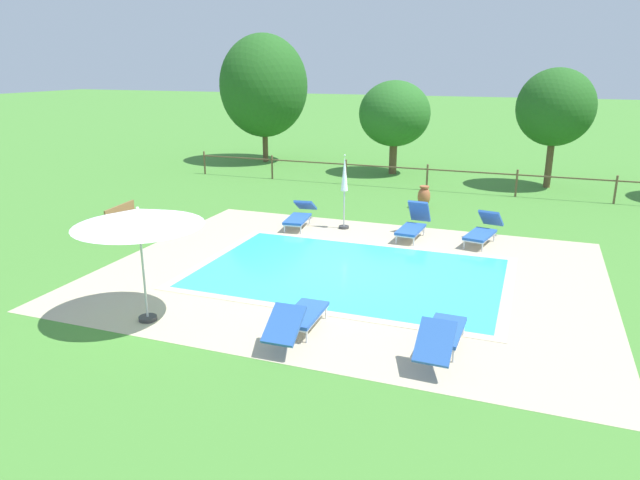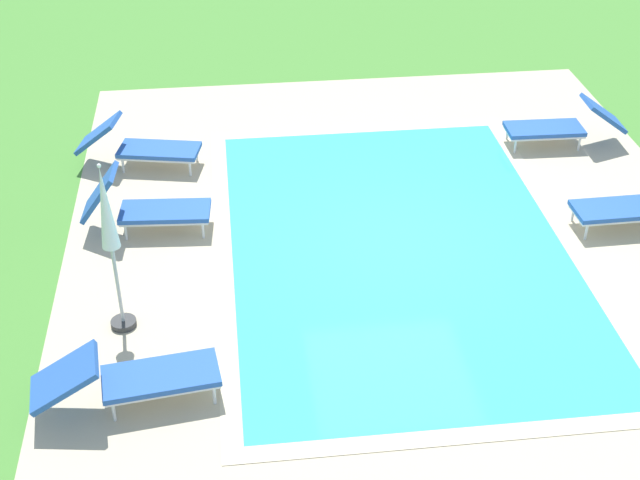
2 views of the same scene
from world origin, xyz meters
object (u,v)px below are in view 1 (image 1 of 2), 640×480
terracotta_urn_near_fence (424,196)px  sun_lounger_north_end (413,224)px  tree_west_mid (264,86)px  tree_centre (556,108)px  sun_lounger_north_far (300,215)px  sun_lounger_north_near_steps (299,317)px  tree_far_west (395,114)px  sun_lounger_north_mid (442,334)px  patio_umbrella_open_foreground (138,218)px  sun_lounger_south_near_corner (483,230)px  patio_umbrella_closed_row_west (344,182)px  wooden_bench_lawn_side (124,219)px

terracotta_urn_near_fence → sun_lounger_north_end: bearing=-84.2°
tree_west_mid → tree_centre: tree_west_mid is taller
terracotta_urn_near_fence → sun_lounger_north_far: bearing=-131.1°
sun_lounger_north_near_steps → tree_far_west: (-2.26, 16.99, 2.37)m
sun_lounger_north_end → tree_centre: 10.22m
sun_lounger_north_near_steps → tree_centre: size_ratio=0.43×
sun_lounger_north_near_steps → sun_lounger_north_mid: (2.65, 0.21, 0.01)m
tree_centre → sun_lounger_north_end: bearing=-112.4°
sun_lounger_north_end → tree_west_mid: tree_west_mid is taller
sun_lounger_north_far → sun_lounger_north_end: size_ratio=1.13×
terracotta_urn_near_fence → tree_far_west: bearing=112.8°
sun_lounger_north_near_steps → patio_umbrella_open_foreground: bearing=-171.8°
patio_umbrella_open_foreground → tree_far_west: (0.83, 17.43, 0.60)m
sun_lounger_north_end → terracotta_urn_near_fence: size_ratio=2.32×
sun_lounger_north_far → patio_umbrella_open_foreground: bearing=-91.6°
tree_west_mid → tree_centre: bearing=-7.9°
sun_lounger_north_near_steps → terracotta_urn_near_fence: terracotta_urn_near_fence is taller
sun_lounger_north_near_steps → tree_centre: 17.03m
sun_lounger_north_near_steps → sun_lounger_north_far: size_ratio=0.97×
sun_lounger_north_mid → terracotta_urn_near_fence: sun_lounger_north_mid is taller
sun_lounger_north_end → tree_far_west: bearing=106.8°
sun_lounger_north_mid → tree_far_west: (-4.91, 16.77, 2.36)m
sun_lounger_south_near_corner → patio_umbrella_closed_row_west: size_ratio=0.89×
tree_far_west → tree_centre: tree_centre is taller
sun_lounger_north_mid → patio_umbrella_closed_row_west: bearing=120.2°
sun_lounger_north_mid → tree_centre: tree_centre is taller
sun_lounger_north_mid → wooden_bench_lawn_side: bearing=157.1°
sun_lounger_north_mid → patio_umbrella_closed_row_west: 8.31m
patio_umbrella_closed_row_west → sun_lounger_north_far: bearing=-170.3°
tree_far_west → patio_umbrella_closed_row_west: bearing=-85.4°
terracotta_urn_near_fence → tree_west_mid: bearing=142.9°
sun_lounger_north_near_steps → terracotta_urn_near_fence: 10.80m
wooden_bench_lawn_side → sun_lounger_north_near_steps: bearing=-31.0°
sun_lounger_south_near_corner → terracotta_urn_near_fence: (-2.35, 3.51, 0.06)m
sun_lounger_north_near_steps → tree_far_west: tree_far_west is taller
sun_lounger_north_mid → terracotta_urn_near_fence: 10.83m
patio_umbrella_open_foreground → sun_lounger_north_near_steps: bearing=8.2°
patio_umbrella_open_foreground → tree_centre: 18.30m
patio_umbrella_open_foreground → sun_lounger_north_far: bearing=88.4°
wooden_bench_lawn_side → tree_centre: (11.96, 11.69, 2.77)m
sun_lounger_south_near_corner → patio_umbrella_open_foreground: (-5.80, -7.73, 1.75)m
sun_lounger_north_far → sun_lounger_north_end: sun_lounger_north_end is taller
patio_umbrella_closed_row_west → tree_west_mid: tree_west_mid is taller
patio_umbrella_closed_row_west → terracotta_urn_near_fence: 4.06m
sun_lounger_north_far → tree_centre: bearing=51.1°
tree_west_mid → terracotta_urn_near_fence: bearing=-37.1°
sun_lounger_south_near_corner → tree_west_mid: size_ratio=0.32×
patio_umbrella_closed_row_west → sun_lounger_south_near_corner: bearing=-0.6°
sun_lounger_north_near_steps → sun_lounger_north_end: bearing=84.2°
sun_lounger_north_far → tree_west_mid: (-6.42, 11.00, 3.46)m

